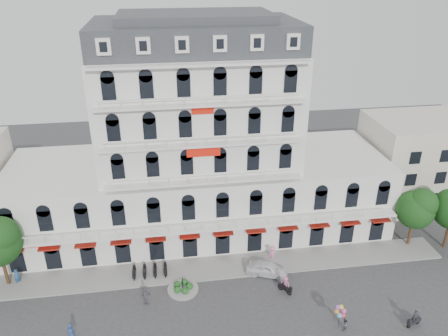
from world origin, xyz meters
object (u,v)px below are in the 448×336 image
at_px(rider_northeast, 415,318).
at_px(balloon_vendor, 342,318).
at_px(rider_center, 285,284).
at_px(parked_car, 267,269).

bearing_deg(rider_northeast, balloon_vendor, -22.76).
relative_size(rider_northeast, rider_center, 1.00).
bearing_deg(parked_car, balloon_vendor, -128.20).
bearing_deg(parked_car, rider_center, -137.95).
xyz_separation_m(parked_car, rider_northeast, (11.77, -9.11, 0.21)).
bearing_deg(rider_center, parked_car, 161.90).
height_order(parked_car, rider_northeast, rider_northeast).
distance_m(rider_center, balloon_vendor, 6.68).
xyz_separation_m(rider_northeast, balloon_vendor, (-6.80, 0.62, 0.36)).
bearing_deg(balloon_vendor, rider_center, 125.05).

